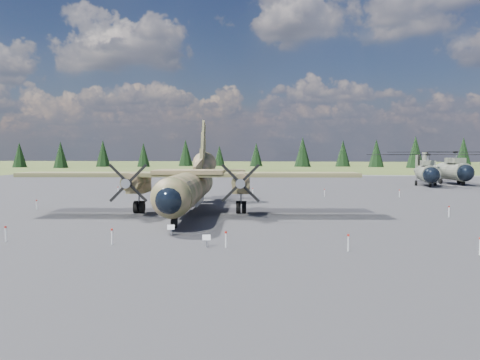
# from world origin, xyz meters

# --- Properties ---
(ground) EXTENTS (500.00, 500.00, 0.00)m
(ground) POSITION_xyz_m (0.00, 0.00, 0.00)
(ground) COLOR #56662D
(ground) RESTS_ON ground
(apron) EXTENTS (120.00, 120.00, 0.04)m
(apron) POSITION_xyz_m (0.00, 10.00, 0.00)
(apron) COLOR slate
(apron) RESTS_ON ground
(transport_plane) EXTENTS (26.36, 23.81, 8.67)m
(transport_plane) POSITION_xyz_m (-3.20, 0.10, 2.49)
(transport_plane) COLOR #3B4425
(transport_plane) RESTS_ON ground
(helicopter_near) EXTENTS (20.18, 22.68, 4.73)m
(helicopter_near) POSITION_xyz_m (23.45, 34.93, 3.35)
(helicopter_near) COLOR gray
(helicopter_near) RESTS_ON ground
(helicopter_mid) EXTENTS (22.59, 24.97, 5.13)m
(helicopter_mid) POSITION_xyz_m (28.47, 39.56, 3.64)
(helicopter_mid) COLOR gray
(helicopter_mid) RESTS_ON ground
(info_placard_left) EXTENTS (0.44, 0.26, 0.65)m
(info_placard_left) POSITION_xyz_m (-1.71, -10.55, 0.44)
(info_placard_left) COLOR gray
(info_placard_left) RESTS_ON ground
(info_placard_right) EXTENTS (0.44, 0.27, 0.65)m
(info_placard_right) POSITION_xyz_m (1.00, -13.46, 0.43)
(info_placard_right) COLOR gray
(info_placard_right) RESTS_ON ground
(barrier_fence) EXTENTS (33.12, 29.62, 0.85)m
(barrier_fence) POSITION_xyz_m (-0.46, -0.08, 0.51)
(barrier_fence) COLOR white
(barrier_fence) RESTS_ON ground
(treeline) EXTENTS (291.38, 294.12, 11.00)m
(treeline) POSITION_xyz_m (0.08, 3.52, 4.81)
(treeline) COLOR black
(treeline) RESTS_ON ground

